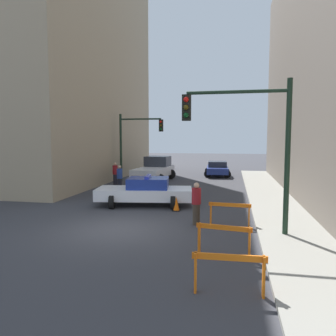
{
  "coord_description": "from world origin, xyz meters",
  "views": [
    {
      "loc": [
        4.09,
        -11.27,
        3.37
      ],
      "look_at": [
        0.43,
        7.34,
        1.62
      ],
      "focal_mm": 35.0,
      "sensor_mm": 36.0,
      "label": 1
    }
  ],
  "objects": [
    {
      "name": "pedestrian_corner",
      "position": [
        -3.98,
        10.49,
        0.86
      ],
      "size": [
        0.45,
        0.45,
        1.66
      ],
      "rotation": [
        0.0,
        0.0,
        4.42
      ],
      "color": "black",
      "rests_on": "ground_plane"
    },
    {
      "name": "traffic_cone",
      "position": [
        1.59,
        3.46,
        0.32
      ],
      "size": [
        0.36,
        0.36,
        0.66
      ],
      "color": "black",
      "rests_on": "ground_plane"
    },
    {
      "name": "pedestrian_sidewalk",
      "position": [
        2.76,
        1.2,
        0.86
      ],
      "size": [
        0.49,
        0.49,
        1.66
      ],
      "rotation": [
        0.0,
        0.0,
        2.65
      ],
      "color": "#382D23",
      "rests_on": "ground_plane"
    },
    {
      "name": "police_car",
      "position": [
        -0.13,
        4.35,
        0.72
      ],
      "size": [
        4.92,
        2.78,
        1.52
      ],
      "rotation": [
        0.0,
        0.0,
        1.71
      ],
      "color": "white",
      "rests_on": "ground_plane"
    },
    {
      "name": "white_truck",
      "position": [
        -1.85,
        13.6,
        0.91
      ],
      "size": [
        2.86,
        5.51,
        1.9
      ],
      "rotation": [
        0.0,
        0.0,
        -0.06
      ],
      "color": "silver",
      "rests_on": "ground_plane"
    },
    {
      "name": "ground_plane",
      "position": [
        0.0,
        0.0,
        0.0
      ],
      "size": [
        120.0,
        120.0,
        0.0
      ],
      "primitive_type": "plane",
      "color": "#38383D"
    },
    {
      "name": "barrier_mid",
      "position": [
        3.89,
        -2.03,
        0.62
      ],
      "size": [
        1.59,
        0.4,
        0.9
      ],
      "rotation": [
        0.0,
        0.0,
        -0.16
      ],
      "color": "orange",
      "rests_on": "ground_plane"
    },
    {
      "name": "barrier_back",
      "position": [
        4.03,
        1.23,
        0.62
      ],
      "size": [
        1.6,
        0.28,
        0.9
      ],
      "rotation": [
        0.0,
        0.0,
        -0.08
      ],
      "color": "orange",
      "rests_on": "ground_plane"
    },
    {
      "name": "barrier_front",
      "position": [
        4.07,
        -4.37,
        0.62
      ],
      "size": [
        1.6,
        0.21,
        0.9
      ],
      "rotation": [
        0.0,
        0.0,
        0.03
      ],
      "color": "orange",
      "rests_on": "ground_plane"
    },
    {
      "name": "traffic_light_far",
      "position": [
        -3.3,
        12.94,
        3.4
      ],
      "size": [
        3.44,
        0.35,
        5.2
      ],
      "color": "black",
      "rests_on": "ground_plane"
    },
    {
      "name": "parked_car_near",
      "position": [
        2.82,
        17.96,
        0.67
      ],
      "size": [
        2.43,
        4.39,
        1.31
      ],
      "rotation": [
        0.0,
        0.0,
        0.06
      ],
      "color": "navy",
      "rests_on": "ground_plane"
    },
    {
      "name": "sidewalk_right",
      "position": [
        6.2,
        0.0,
        0.06
      ],
      "size": [
        2.4,
        44.0,
        0.12
      ],
      "color": "gray",
      "rests_on": "ground_plane"
    },
    {
      "name": "building_corner_left",
      "position": [
        -12.0,
        14.0,
        10.15
      ],
      "size": [
        14.0,
        20.0,
        20.31
      ],
      "color": "tan",
      "rests_on": "ground_plane"
    },
    {
      "name": "pedestrian_crossing",
      "position": [
        -2.86,
        8.27,
        0.86
      ],
      "size": [
        0.48,
        0.48,
        1.66
      ],
      "rotation": [
        0.0,
        0.0,
        2.67
      ],
      "color": "black",
      "rests_on": "ground_plane"
    },
    {
      "name": "traffic_light_near",
      "position": [
        4.73,
        0.17,
        3.53
      ],
      "size": [
        3.64,
        0.35,
        5.2
      ],
      "color": "black",
      "rests_on": "sidewalk_right"
    }
  ]
}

